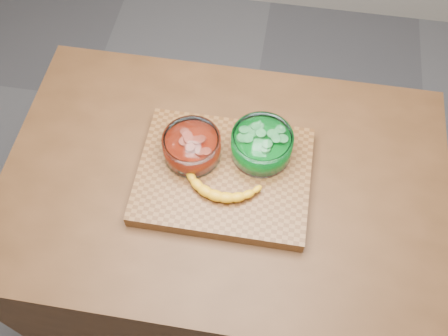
# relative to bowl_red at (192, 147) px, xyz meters

# --- Properties ---
(ground) EXTENTS (3.50, 3.50, 0.00)m
(ground) POSITION_rel_bowl_red_xyz_m (0.09, -0.04, -0.97)
(ground) COLOR #5D5D62
(ground) RESTS_ON ground
(counter) EXTENTS (1.20, 0.80, 0.90)m
(counter) POSITION_rel_bowl_red_xyz_m (0.09, -0.04, -0.52)
(counter) COLOR #502F18
(counter) RESTS_ON ground
(cutting_board) EXTENTS (0.45, 0.35, 0.04)m
(cutting_board) POSITION_rel_bowl_red_xyz_m (0.09, -0.04, -0.05)
(cutting_board) COLOR brown
(cutting_board) RESTS_ON counter
(bowl_red) EXTENTS (0.15, 0.15, 0.07)m
(bowl_red) POSITION_rel_bowl_red_xyz_m (0.00, 0.00, 0.00)
(bowl_red) COLOR white
(bowl_red) RESTS_ON cutting_board
(bowl_green) EXTENTS (0.16, 0.16, 0.08)m
(bowl_green) POSITION_rel_bowl_red_xyz_m (0.18, 0.03, 0.00)
(bowl_green) COLOR white
(bowl_green) RESTS_ON cutting_board
(banana) EXTENTS (0.24, 0.12, 0.03)m
(banana) POSITION_rel_bowl_red_xyz_m (0.09, -0.09, -0.02)
(banana) COLOR #ECA515
(banana) RESTS_ON cutting_board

